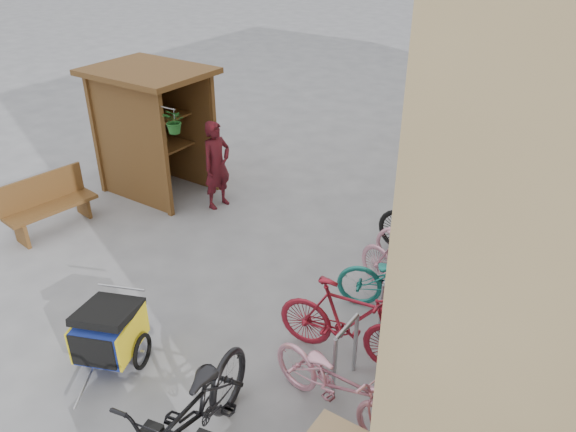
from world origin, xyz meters
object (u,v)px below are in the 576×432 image
Objects in this scene: kiosk at (148,114)px; bike_6 at (464,211)px; bike_4 at (433,242)px; bike_7 at (474,207)px; person_kiosk at (217,165)px; bike_1 at (348,322)px; bike_5 at (433,230)px; bike_3 at (405,270)px; child_trailer at (109,330)px; bike_0 at (337,383)px; cargo_bike at (191,421)px; shopping_carts at (539,171)px; bike_2 at (406,282)px; bench at (48,203)px.

kiosk reaches higher than bike_6.
bike_4 is 1.18× the size of bike_7.
person_kiosk is 4.09m from bike_4.
bike_1 is 3.72m from bike_6.
bike_7 is (0.23, 1.29, -0.11)m from bike_5.
bike_3 is 1.11× the size of bike_7.
child_trailer is 0.80× the size of bike_0.
cargo_bike reaches higher than bike_1.
bike_5 is 1.07× the size of bike_6.
bike_5 is at bearing -9.25° from bike_1.
child_trailer is at bearing 151.71° from bike_7.
bike_2 is at bearing -98.32° from shopping_carts.
shopping_carts is 0.79× the size of cargo_bike.
bike_4 is at bearing 171.07° from bike_7.
bike_4 is (0.13, 2.47, -0.08)m from bike_1.
shopping_carts is 3.43m from bike_4.
kiosk is 6.54m from bike_0.
bike_0 reaches higher than child_trailer.
bike_0 is (4.29, -3.11, -0.35)m from person_kiosk.
shopping_carts reaches higher than bike_4.
bike_7 is (0.15, 1.47, -0.01)m from bike_4.
bike_5 is at bearing 166.59° from bike_7.
shopping_carts is 6.72m from bike_0.
kiosk is 6.53m from cargo_bike.
bench is 1.06× the size of bike_7.
bike_2 reaches higher than bike_7.
bike_2 is at bearing 166.34° from bike_6.
bike_0 is at bearing -27.18° from kiosk.
bike_6 is (5.57, 1.64, -1.10)m from kiosk.
person_kiosk is at bearing 97.37° from bike_5.
bike_5 reaches higher than bike_6.
bike_6 is (2.53, 5.37, -0.01)m from child_trailer.
bench is 3.80m from child_trailer.
shopping_carts is 4.64m from bike_2.
kiosk reaches higher than bike_3.
bike_2 is at bearing 19.50° from bench.
person_kiosk is at bearing 95.25° from bike_6.
bike_3 reaches higher than bike_7.
bike_3 is at bearing 163.55° from bike_6.
person_kiosk reaches higher than shopping_carts.
cargo_bike is at bearing -172.20° from bike_3.
bike_4 is (0.03, 1.00, -0.04)m from bike_3.
child_trailer is at bearing -50.81° from kiosk.
bike_1 is at bearing 7.98° from bench.
bike_5 is 1.07m from bike_6.
cargo_bike is 1.34× the size of bike_4.
kiosk reaches higher than bike_5.
bench is at bearing 122.06° from bike_3.
bike_5 is at bearing 158.37° from bike_6.
bike_4 is at bearing 15.02° from bike_0.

